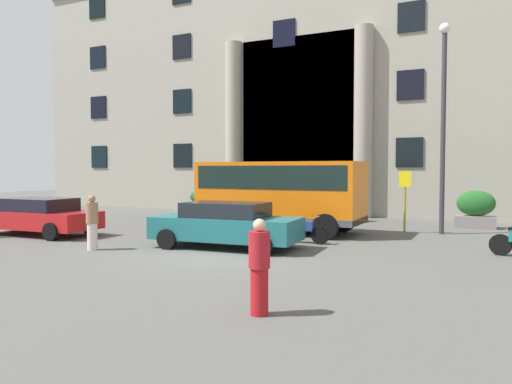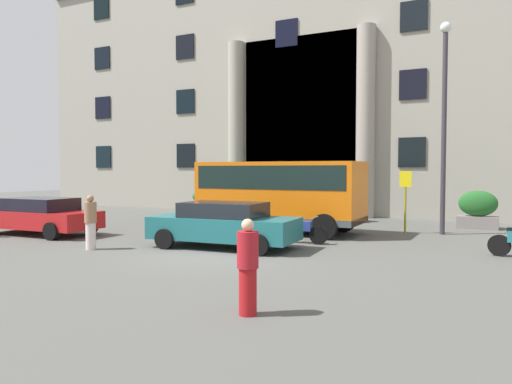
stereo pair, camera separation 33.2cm
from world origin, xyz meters
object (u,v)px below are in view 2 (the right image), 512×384
Objects in this scene: orange_minibus at (280,190)px; hedge_planter_far_west at (347,208)px; bus_stop_sign at (405,195)px; hedge_planter_east at (478,210)px; white_taxi_kerbside at (40,216)px; hedge_planter_far_east at (207,202)px; lamppost_plaza_centre at (444,112)px; hedge_planter_west at (277,205)px; pedestrian_woman_dark_dress at (91,222)px; pedestrian_man_crossing at (248,267)px; scooter_by_planter at (297,229)px; parked_compact_extra at (224,224)px.

hedge_planter_far_west is (1.13, 5.13, -1.01)m from orange_minibus.
hedge_planter_far_west is at bearing 134.48° from bus_stop_sign.
bus_stop_sign is 1.51× the size of hedge_planter_east.
hedge_planter_far_east is at bearing 82.44° from white_taxi_kerbside.
hedge_planter_far_west is 0.20× the size of lamppost_plaza_centre.
pedestrian_woman_dark_dress reaches higher than hedge_planter_west.
pedestrian_man_crossing reaches higher than hedge_planter_east.
hedge_planter_east is 0.82× the size of hedge_planter_far_east.
scooter_by_planter is 6.50m from pedestrian_woman_dark_dress.
lamppost_plaza_centre reaches higher than white_taxi_kerbside.
hedge_planter_east is 4.72m from lamppost_plaza_centre.
hedge_planter_east is at bearing 51.26° from bus_stop_sign.
hedge_planter_far_west is at bearing -1.67° from hedge_planter_far_east.
lamppost_plaza_centre reaches higher than hedge_planter_west.
orange_minibus is at bearing 85.59° from parked_compact_extra.
bus_stop_sign is 11.99m from pedestrian_man_crossing.
scooter_by_planter is at bearing 11.88° from white_taxi_kerbside.
hedge_planter_west is 16.64m from pedestrian_man_crossing.
hedge_planter_east is (2.37, 2.95, -0.72)m from bus_stop_sign.
parked_compact_extra is at bearing -54.90° from hedge_planter_far_east.
hedge_planter_east is 17.22m from white_taxi_kerbside.
hedge_planter_far_east is at bearing 177.60° from hedge_planter_east.
white_taxi_kerbside is at bearing -149.27° from orange_minibus.
parked_compact_extra is 7.13m from pedestrian_man_crossing.
hedge_planter_far_east is 1.15× the size of pedestrian_woman_dark_dress.
hedge_planter_east is 0.20× the size of lamppost_plaza_centre.
pedestrian_woman_dark_dress is (-7.80, -8.16, -0.64)m from bus_stop_sign.
bus_stop_sign is at bearing -121.00° from pedestrian_woman_dark_dress.
hedge_planter_west is 0.40× the size of white_taxi_kerbside.
pedestrian_woman_dark_dress reaches higher than scooter_by_planter.
white_taxi_kerbside is at bearing 179.06° from parked_compact_extra.
scooter_by_planter is at bearing -167.02° from pedestrian_man_crossing.
white_taxi_kerbside is 9.62m from scooter_by_planter.
hedge_planter_west is 0.97× the size of hedge_planter_far_east.
pedestrian_man_crossing reaches higher than white_taxi_kerbside.
pedestrian_woman_dark_dress reaches higher than hedge_planter_east.
scooter_by_planter is at bearing 44.57° from parked_compact_extra.
hedge_planter_east is at bearing 31.02° from white_taxi_kerbside.
bus_stop_sign is 0.51× the size of parked_compact_extra.
scooter_by_planter is 7.27m from lamppost_plaza_centre.
hedge_planter_far_west is 0.97× the size of pedestrian_man_crossing.
parked_compact_extra reaches higher than hedge_planter_far_west.
hedge_planter_far_east is (-6.74, 5.36, -0.98)m from orange_minibus.
scooter_by_planter is 1.19× the size of pedestrian_woman_dark_dress.
scooter_by_planter is at bearing -61.03° from hedge_planter_west.
hedge_planter_west is 9.74m from parked_compact_extra.
hedge_planter_west is 8.59m from scooter_by_planter.
parked_compact_extra is 9.35m from lamppost_plaza_centre.
lamppost_plaza_centre is at bearing -124.19° from pedestrian_woman_dark_dress.
hedge_planter_east is at bearing 35.05° from orange_minibus.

